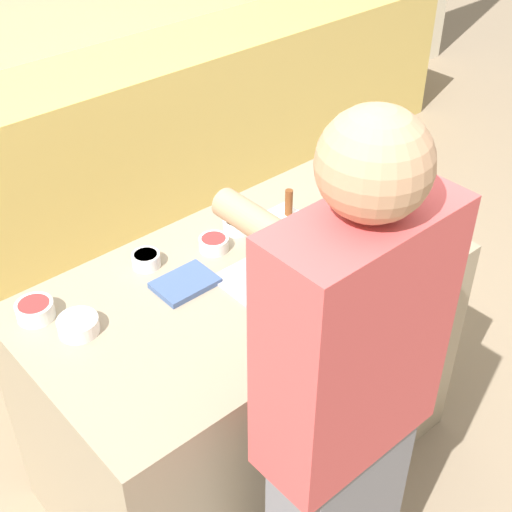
{
  "coord_description": "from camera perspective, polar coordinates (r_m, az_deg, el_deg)",
  "views": [
    {
      "loc": [
        -1.15,
        -1.37,
        2.32
      ],
      "look_at": [
        0.05,
        0.0,
        0.96
      ],
      "focal_mm": 50.0,
      "sensor_mm": 36.0,
      "label": 1
    }
  ],
  "objects": [
    {
      "name": "candy_bowl_far_left",
      "position": [
        2.39,
        -3.4,
        1.04
      ],
      "size": [
        0.1,
        0.1,
        0.05
      ],
      "color": "white",
      "rests_on": "kitchen_island"
    },
    {
      "name": "back_cabinet_block",
      "position": [
        3.85,
        -18.64,
        5.75
      ],
      "size": [
        6.0,
        0.6,
        0.9
      ],
      "color": "#DBBC60",
      "rests_on": "ground_plane"
    },
    {
      "name": "kitchen_island",
      "position": [
        2.58,
        -0.86,
        -9.52
      ],
      "size": [
        1.43,
        0.8,
        0.9
      ],
      "color": "gray",
      "rests_on": "ground_plane"
    },
    {
      "name": "baking_tray",
      "position": [
        2.29,
        2.23,
        -1.49
      ],
      "size": [
        0.39,
        0.29,
        0.01
      ],
      "color": "#B2B2BC",
      "rests_on": "kitchen_island"
    },
    {
      "name": "decorative_tree",
      "position": [
        2.5,
        6.97,
        6.03
      ],
      "size": [
        0.14,
        0.14,
        0.3
      ],
      "color": "#DBD675",
      "rests_on": "kitchen_island"
    },
    {
      "name": "gingerbread_house",
      "position": [
        2.22,
        2.3,
        0.74
      ],
      "size": [
        0.16,
        0.17,
        0.28
      ],
      "color": "brown",
      "rests_on": "baking_tray"
    },
    {
      "name": "person",
      "position": [
        1.85,
        7.04,
        -12.99
      ],
      "size": [
        0.46,
        0.58,
        1.77
      ],
      "color": "slate",
      "rests_on": "ground_plane"
    },
    {
      "name": "candy_bowl_near_tray_left",
      "position": [
        2.48,
        -1.54,
        2.54
      ],
      "size": [
        0.1,
        0.1,
        0.04
      ],
      "color": "white",
      "rests_on": "kitchen_island"
    },
    {
      "name": "candy_bowl_near_tray_right",
      "position": [
        2.13,
        -14.04,
        -5.35
      ],
      "size": [
        0.12,
        0.12,
        0.05
      ],
      "color": "white",
      "rests_on": "kitchen_island"
    },
    {
      "name": "cookbook",
      "position": [
        2.25,
        -5.7,
        -2.18
      ],
      "size": [
        0.19,
        0.14,
        0.02
      ],
      "color": "#3F598C",
      "rests_on": "kitchen_island"
    },
    {
      "name": "ground_plane",
      "position": [
        2.92,
        -0.78,
        -15.61
      ],
      "size": [
        12.0,
        12.0,
        0.0
      ],
      "primitive_type": "plane",
      "color": "gray"
    },
    {
      "name": "candy_bowl_beside_tree",
      "position": [
        2.21,
        -17.27,
        -4.12
      ],
      "size": [
        0.11,
        0.11,
        0.05
      ],
      "color": "white",
      "rests_on": "kitchen_island"
    },
    {
      "name": "candy_bowl_behind_tray",
      "position": [
        2.34,
        -8.79,
        -0.26
      ],
      "size": [
        0.09,
        0.09,
        0.05
      ],
      "color": "white",
      "rests_on": "kitchen_island"
    }
  ]
}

